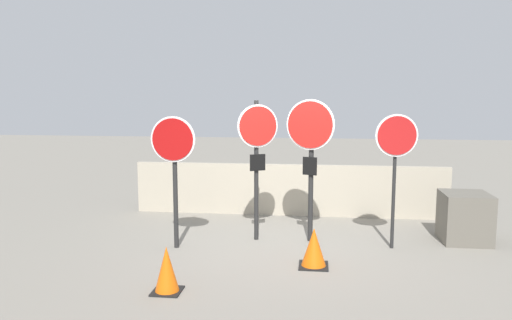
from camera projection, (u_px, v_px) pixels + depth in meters
The scene contains 9 objects.
ground_plane at pixel (281, 245), 8.26m from camera, with size 40.00×40.00×0.00m, color gray.
fence_back at pixel (289, 190), 10.23m from camera, with size 6.38×0.12×1.06m.
stop_sign_0 at pixel (174, 155), 7.89m from camera, with size 0.73×0.14×2.14m.
stop_sign_1 at pixel (257, 144), 8.33m from camera, with size 0.64×0.36×2.38m.
stop_sign_2 at pixel (310, 143), 8.23m from camera, with size 0.80×0.30×2.40m.
stop_sign_3 at pixel (396, 148), 7.85m from camera, with size 0.67×0.15×2.18m.
traffic_cone_0 at pixel (167, 270), 6.28m from camera, with size 0.37×0.37×0.59m.
traffic_cone_1 at pixel (314, 248), 7.21m from camera, with size 0.43×0.43×0.57m.
storage_crate at pixel (465, 217), 8.42m from camera, with size 0.76×0.80×0.83m.
Camera 1 is at (0.55, -7.99, 2.50)m, focal length 35.00 mm.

